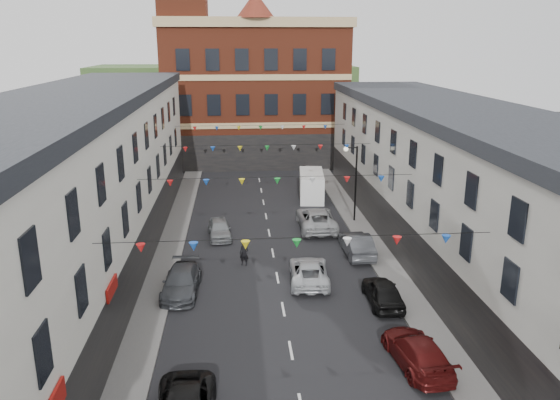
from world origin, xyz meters
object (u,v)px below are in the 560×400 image
object	(u,v)px
car_left_d	(181,282)
car_right_e	(357,244)
car_right_d	(383,292)
moving_car	(309,271)
car_left_e	(220,229)
car_right_f	(316,219)
car_right_c	(417,351)
street_lamp	(353,173)
white_van	(311,185)
pedestrian	(244,254)

from	to	relation	value
car_left_d	car_right_e	world-z (taller)	car_right_e
car_right_d	moving_car	distance (m)	4.74
car_right_e	moving_car	distance (m)	5.41
car_left_e	car_right_f	xyz separation A→B (m)	(7.20, 1.29, 0.13)
car_right_e	moving_car	xyz separation A→B (m)	(-3.70, -3.95, -0.09)
moving_car	car_left_d	bearing A→B (deg)	11.34
car_left_d	car_right_c	xyz separation A→B (m)	(10.82, -8.03, -0.00)
car_right_e	moving_car	size ratio (longest dim) A/B	0.96
car_left_d	car_right_e	distance (m)	12.02
car_right_d	moving_car	world-z (taller)	car_right_d
street_lamp	moving_car	distance (m)	12.16
moving_car	white_van	xyz separation A→B (m)	(2.57, 17.75, 0.51)
car_right_d	pedestrian	size ratio (longest dim) A/B	2.57
car_right_c	white_van	distance (m)	26.70
car_left_e	car_right_e	bearing A→B (deg)	-29.68
car_left_e	car_right_e	xyz separation A→B (m)	(9.10, -4.07, 0.09)
car_right_c	car_right_d	xyz separation A→B (m)	(0.05, 5.81, 0.01)
car_left_e	moving_car	bearing A→B (deg)	-61.62
car_right_c	car_right_e	size ratio (longest dim) A/B	1.02
car_right_e	white_van	xyz separation A→B (m)	(-1.13, 13.80, 0.42)
street_lamp	white_van	xyz separation A→B (m)	(-2.18, 7.04, -2.73)
car_right_d	pedestrian	distance (m)	9.38
car_right_f	moving_car	xyz separation A→B (m)	(-1.80, -9.32, -0.13)
car_right_f	pedestrian	distance (m)	8.57
car_right_e	pedestrian	xyz separation A→B (m)	(-7.44, -1.17, 0.04)
car_left_e	car_right_e	world-z (taller)	car_right_e
car_right_d	pedestrian	bearing A→B (deg)	-38.58
car_left_d	car_right_c	distance (m)	13.48
car_right_d	car_right_f	size ratio (longest dim) A/B	0.71
white_van	moving_car	bearing A→B (deg)	-92.39
car_left_d	car_right_f	size ratio (longest dim) A/B	0.82
car_left_d	moving_car	size ratio (longest dim) A/B	0.99
car_left_e	car_right_f	distance (m)	7.32
car_left_e	car_right_d	xyz separation A→B (m)	(8.97, -11.14, 0.03)
car_left_e	car_right_c	world-z (taller)	car_right_c
car_left_e	car_right_d	world-z (taller)	car_right_d
car_left_d	car_right_f	xyz separation A→B (m)	(9.10, 10.21, 0.11)
white_van	pedestrian	bearing A→B (deg)	-106.98
car_right_d	car_right_e	bearing A→B (deg)	-90.76
car_right_f	pedestrian	xyz separation A→B (m)	(-5.54, -6.54, -0.00)
car_right_c	car_right_e	bearing A→B (deg)	-96.53
white_van	car_left_e	bearing A→B (deg)	-123.48
car_left_d	car_left_e	world-z (taller)	car_left_d
car_left_d	pedestrian	size ratio (longest dim) A/B	2.97
car_right_d	car_right_c	bearing A→B (deg)	89.85
moving_car	white_van	world-z (taller)	white_van
car_right_d	moving_car	bearing A→B (deg)	-40.77
white_van	street_lamp	bearing A→B (deg)	-66.97
car_right_d	car_right_e	size ratio (longest dim) A/B	0.89
car_right_d	car_right_e	xyz separation A→B (m)	(0.13, 7.06, 0.06)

